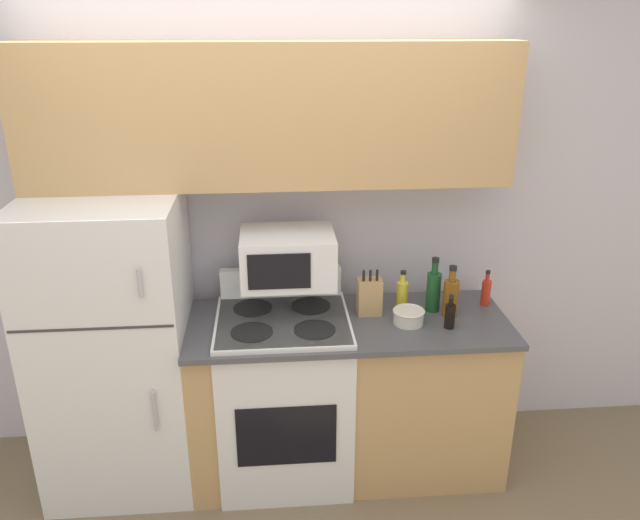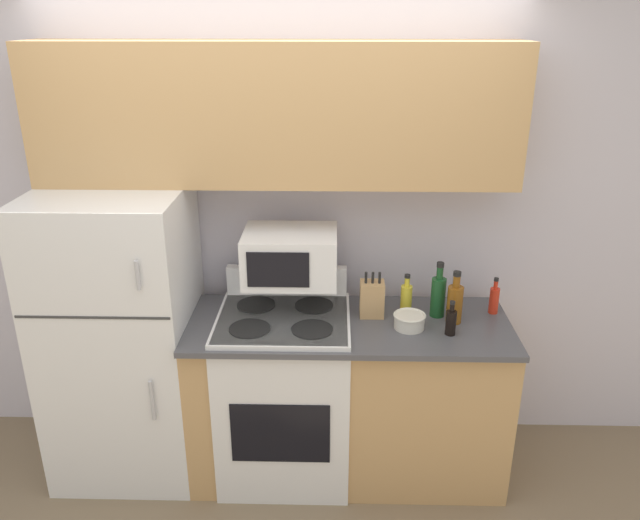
{
  "view_description": "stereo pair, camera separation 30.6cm",
  "coord_description": "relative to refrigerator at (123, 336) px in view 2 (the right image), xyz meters",
  "views": [
    {
      "loc": [
        -0.01,
        -2.56,
        2.4
      ],
      "look_at": [
        0.23,
        0.28,
        1.27
      ],
      "focal_mm": 35.0,
      "sensor_mm": 36.0,
      "label": 1
    },
    {
      "loc": [
        0.3,
        -2.57,
        2.4
      ],
      "look_at": [
        0.23,
        0.28,
        1.27
      ],
      "focal_mm": 35.0,
      "sensor_mm": 36.0,
      "label": 2
    }
  ],
  "objects": [
    {
      "name": "wall_back",
      "position": [
        0.83,
        0.38,
        0.48
      ],
      "size": [
        8.0,
        0.05,
        2.55
      ],
      "color": "silver",
      "rests_on": "ground_plane"
    },
    {
      "name": "bottle_cooking_spray",
      "position": [
        1.51,
        0.06,
        0.21
      ],
      "size": [
        0.06,
        0.06,
        0.22
      ],
      "color": "gold",
      "rests_on": "lower_cabinets"
    },
    {
      "name": "bottle_soy_sauce",
      "position": [
        1.7,
        -0.17,
        0.2
      ],
      "size": [
        0.05,
        0.05,
        0.18
      ],
      "color": "black",
      "rests_on": "lower_cabinets"
    },
    {
      "name": "knife_block",
      "position": [
        1.32,
        0.03,
        0.22
      ],
      "size": [
        0.12,
        0.1,
        0.25
      ],
      "color": "tan",
      "rests_on": "lower_cabinets"
    },
    {
      "name": "upper_cabinets",
      "position": [
        0.83,
        0.2,
        1.14
      ],
      "size": [
        2.41,
        0.32,
        0.69
      ],
      "color": "tan",
      "rests_on": "refrigerator"
    },
    {
      "name": "stove",
      "position": [
        0.86,
        -0.05,
        -0.31
      ],
      "size": [
        0.69,
        0.64,
        1.1
      ],
      "color": "white",
      "rests_on": "ground_plane"
    },
    {
      "name": "bottle_hot_sauce",
      "position": [
        1.97,
        0.08,
        0.2
      ],
      "size": [
        0.05,
        0.05,
        0.2
      ],
      "color": "red",
      "rests_on": "lower_cabinets"
    },
    {
      "name": "bottle_wine_green",
      "position": [
        1.67,
        0.03,
        0.24
      ],
      "size": [
        0.08,
        0.08,
        0.3
      ],
      "color": "#194C23",
      "rests_on": "lower_cabinets"
    },
    {
      "name": "lower_cabinets",
      "position": [
        1.21,
        -0.04,
        -0.33
      ],
      "size": [
        1.66,
        0.65,
        0.92
      ],
      "color": "tan",
      "rests_on": "ground_plane"
    },
    {
      "name": "refrigerator",
      "position": [
        0.0,
        0.0,
        0.0
      ],
      "size": [
        0.75,
        0.72,
        1.59
      ],
      "color": "white",
      "rests_on": "ground_plane"
    },
    {
      "name": "microwave",
      "position": [
        0.9,
        0.06,
        0.44
      ],
      "size": [
        0.48,
        0.38,
        0.26
      ],
      "color": "white",
      "rests_on": "stove"
    },
    {
      "name": "bowl",
      "position": [
        1.51,
        -0.11,
        0.17
      ],
      "size": [
        0.16,
        0.16,
        0.08
      ],
      "color": "silver",
      "rests_on": "lower_cabinets"
    },
    {
      "name": "bottle_whiskey",
      "position": [
        1.74,
        -0.04,
        0.23
      ],
      "size": [
        0.08,
        0.08,
        0.28
      ],
      "color": "brown",
      "rests_on": "lower_cabinets"
    },
    {
      "name": "ground_plane",
      "position": [
        0.83,
        -0.35,
        -0.79
      ],
      "size": [
        12.0,
        12.0,
        0.0
      ],
      "primitive_type": "plane",
      "color": "#7F6B51"
    }
  ]
}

